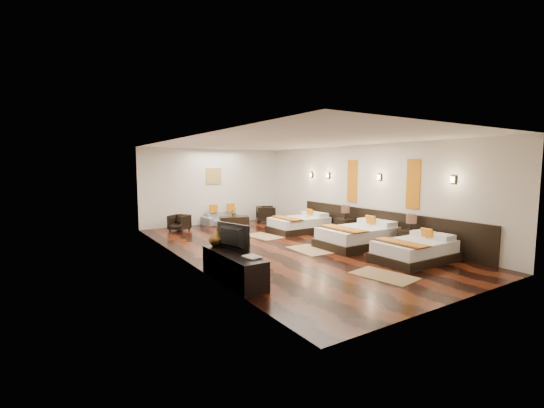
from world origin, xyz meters
TOP-DOWN VIEW (x-y plane):
  - floor at (0.00, 0.00)m, footprint 5.50×9.50m
  - ceiling at (0.00, 0.00)m, footprint 5.50×9.50m
  - back_wall at (0.00, 4.75)m, footprint 5.50×0.01m
  - left_wall at (-2.75, 0.00)m, footprint 0.01×9.50m
  - right_wall at (2.75, 0.00)m, footprint 0.01×9.50m
  - headboard_panel at (2.71, -0.80)m, footprint 0.08×6.60m
  - bed_near at (1.69, -2.79)m, footprint 1.89×1.19m
  - bed_mid at (1.70, -1.02)m, footprint 2.13×1.34m
  - bed_far at (1.69, 1.62)m, footprint 1.93×1.21m
  - nightstand_a at (2.45, -2.10)m, footprint 0.48×0.48m
  - nightstand_b at (2.44, 0.28)m, footprint 0.49×0.49m
  - jute_mat_near at (0.17, -3.19)m, footprint 0.95×1.31m
  - jute_mat_mid at (0.32, -0.66)m, footprint 0.80×1.23m
  - jute_mat_far at (0.26, 1.56)m, footprint 0.92×1.30m
  - tv_console at (-2.50, -1.92)m, footprint 0.50×1.80m
  - tv at (-2.45, -1.66)m, footprint 0.35×0.89m
  - book at (-2.50, -2.43)m, footprint 0.28×0.35m
  - figurine at (-2.50, -1.19)m, footprint 0.37×0.37m
  - sofa at (0.20, 4.45)m, footprint 1.67×0.95m
  - armchair_left at (-1.62, 3.93)m, footprint 0.82×0.82m
  - armchair_right at (1.82, 3.97)m, footprint 0.90×0.89m
  - coffee_table at (0.20, 3.47)m, footprint 1.11×0.79m
  - table_plant at (0.21, 3.50)m, footprint 0.26×0.23m
  - orange_panel_a at (2.73, -1.90)m, footprint 0.04×0.40m
  - orange_panel_b at (2.73, 0.30)m, footprint 0.04×0.40m
  - sconce_near at (2.70, -3.00)m, footprint 0.07×0.12m
  - sconce_mid at (2.70, -0.80)m, footprint 0.07×0.12m
  - sconce_far at (2.70, 1.40)m, footprint 0.07×0.12m
  - sconce_lounge at (2.70, 2.30)m, footprint 0.07×0.12m
  - gold_artwork at (0.00, 4.73)m, footprint 0.60×0.04m

SIDE VIEW (x-z plane):
  - floor at x=0.00m, z-range -0.01..0.01m
  - jute_mat_near at x=0.17m, z-range 0.00..0.01m
  - jute_mat_mid at x=0.32m, z-range 0.00..0.01m
  - jute_mat_far at x=0.26m, z-range 0.00..0.01m
  - coffee_table at x=0.20m, z-range 0.00..0.40m
  - sofa at x=0.20m, z-range 0.00..0.46m
  - bed_near at x=1.69m, z-range -0.11..0.61m
  - bed_far at x=1.69m, z-range -0.12..0.62m
  - armchair_left at x=-1.62m, z-range 0.00..0.54m
  - tv_console at x=-2.50m, z-range 0.00..0.55m
  - bed_mid at x=1.70m, z-range -0.13..0.69m
  - armchair_right at x=1.82m, z-range 0.00..0.63m
  - nightstand_a at x=2.45m, z-range -0.14..0.81m
  - nightstand_b at x=2.44m, z-range -0.14..0.82m
  - headboard_panel at x=2.71m, z-range 0.00..0.90m
  - table_plant at x=0.21m, z-range 0.40..0.69m
  - book at x=-2.50m, z-range 0.55..0.58m
  - figurine at x=-2.50m, z-range 0.55..0.93m
  - tv at x=-2.45m, z-range 0.55..1.06m
  - back_wall at x=0.00m, z-range 0.00..2.80m
  - left_wall at x=-2.75m, z-range 0.00..2.80m
  - right_wall at x=2.75m, z-range 0.00..2.80m
  - orange_panel_a at x=2.73m, z-range 1.05..2.35m
  - orange_panel_b at x=2.73m, z-range 1.05..2.35m
  - gold_artwork at x=0.00m, z-range 1.50..2.10m
  - sconce_near at x=2.70m, z-range 1.76..1.94m
  - sconce_mid at x=2.70m, z-range 1.76..1.94m
  - sconce_far at x=2.70m, z-range 1.76..1.94m
  - sconce_lounge at x=2.70m, z-range 1.76..1.94m
  - ceiling at x=0.00m, z-range 2.79..2.80m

